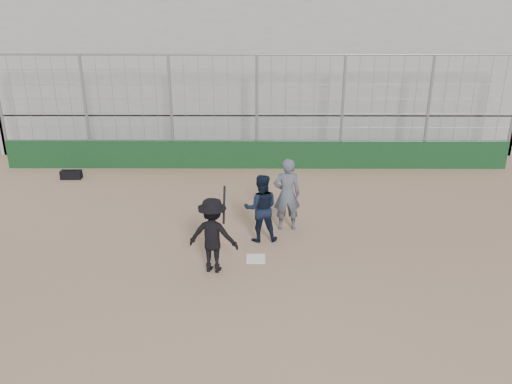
{
  "coord_description": "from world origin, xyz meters",
  "views": [
    {
      "loc": [
        0.06,
        -10.34,
        5.56
      ],
      "look_at": [
        0.0,
        1.4,
        1.15
      ],
      "focal_mm": 35.0,
      "sensor_mm": 36.0,
      "label": 1
    }
  ],
  "objects_px": {
    "catcher_crouched": "(261,219)",
    "umpire": "(287,198)",
    "equipment_bag": "(71,175)",
    "batter_at_plate": "(213,235)"
  },
  "relations": [
    {
      "from": "catcher_crouched",
      "to": "umpire",
      "type": "distance_m",
      "value": 1.03
    },
    {
      "from": "catcher_crouched",
      "to": "umpire",
      "type": "xyz_separation_m",
      "value": [
        0.67,
        0.72,
        0.28
      ]
    },
    {
      "from": "equipment_bag",
      "to": "batter_at_plate",
      "type": "bearing_deg",
      "value": -49.1
    },
    {
      "from": "catcher_crouched",
      "to": "equipment_bag",
      "type": "bearing_deg",
      "value": 143.69
    },
    {
      "from": "catcher_crouched",
      "to": "equipment_bag",
      "type": "relative_size",
      "value": 1.71
    },
    {
      "from": "umpire",
      "to": "equipment_bag",
      "type": "relative_size",
      "value": 2.53
    },
    {
      "from": "batter_at_plate",
      "to": "umpire",
      "type": "bearing_deg",
      "value": 51.97
    },
    {
      "from": "batter_at_plate",
      "to": "equipment_bag",
      "type": "bearing_deg",
      "value": 130.9
    },
    {
      "from": "umpire",
      "to": "catcher_crouched",
      "type": "bearing_deg",
      "value": 41.53
    },
    {
      "from": "umpire",
      "to": "batter_at_plate",
      "type": "bearing_deg",
      "value": 46.32
    }
  ]
}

